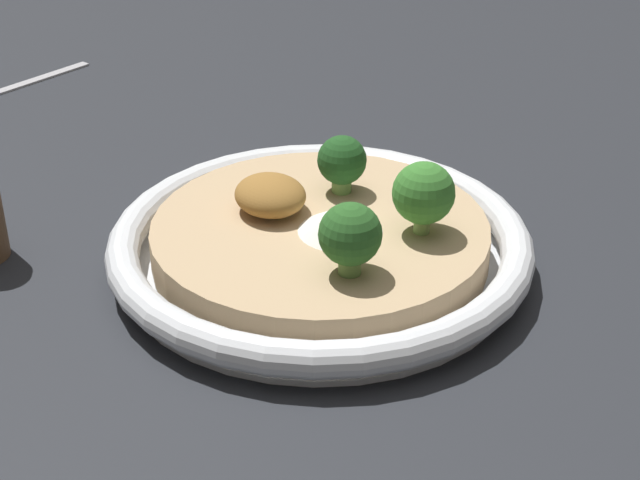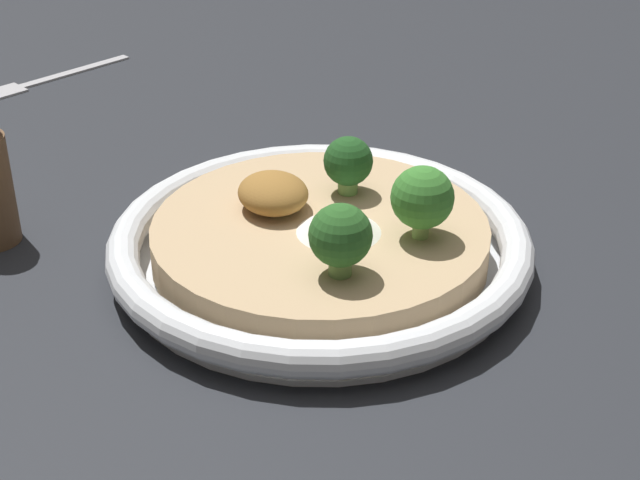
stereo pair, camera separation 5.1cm
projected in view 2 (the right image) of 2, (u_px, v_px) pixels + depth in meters
The scene contains 8 objects.
ground_plane at pixel (320, 266), 0.65m from camera, with size 6.00×6.00×0.00m, color #23262B.
risotto_bowl at pixel (320, 244), 0.64m from camera, with size 0.28×0.28×0.03m.
cheese_sprinkle at pixel (339, 220), 0.62m from camera, with size 0.05×0.05×0.02m.
crispy_onion_garnish at pixel (273, 193), 0.64m from camera, with size 0.05×0.05×0.02m.
broccoli_front_left at pixel (422, 198), 0.60m from camera, with size 0.04×0.04×0.05m.
broccoli_front at pixel (348, 163), 0.66m from camera, with size 0.03×0.03×0.04m.
broccoli_back_left at pixel (340, 237), 0.57m from camera, with size 0.04×0.04×0.05m.
fork_utensil at pixel (35, 82), 0.94m from camera, with size 0.07×0.17×0.00m.
Camera 2 is at (-0.49, 0.25, 0.34)m, focal length 55.00 mm.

